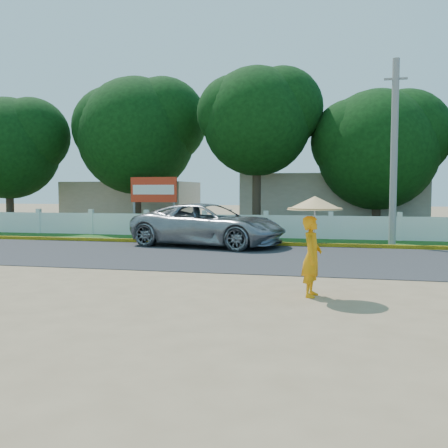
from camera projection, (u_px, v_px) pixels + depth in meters
name	position (u px, v px, depth m)	size (l,w,h in m)	color
ground	(207.00, 280.00, 12.71)	(120.00, 120.00, 0.00)	#9E8460
road	(240.00, 257.00, 17.09)	(60.00, 7.00, 0.02)	#38383A
grass_verge	(262.00, 241.00, 22.21)	(60.00, 3.50, 0.03)	#2D601E
curb	(256.00, 244.00, 20.55)	(40.00, 0.18, 0.16)	yellow
fence	(266.00, 227.00, 23.58)	(40.00, 0.10, 1.10)	silver
building_near	(332.00, 201.00, 29.49)	(10.00, 6.00, 3.20)	#B7AD99
building_far	(133.00, 203.00, 33.28)	(8.00, 5.00, 2.80)	#B7AD99
utility_pole	(394.00, 153.00, 20.00)	(0.28, 0.28, 7.50)	gray
vehicle	(209.00, 225.00, 20.29)	(2.89, 6.26, 1.74)	gray
monk_with_parasol	(313.00, 231.00, 10.67)	(1.19, 1.19, 2.17)	orange
billboard	(154.00, 193.00, 25.84)	(2.50, 0.13, 2.95)	gray
tree_row	(322.00, 135.00, 25.68)	(39.83, 7.64, 9.06)	#473828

